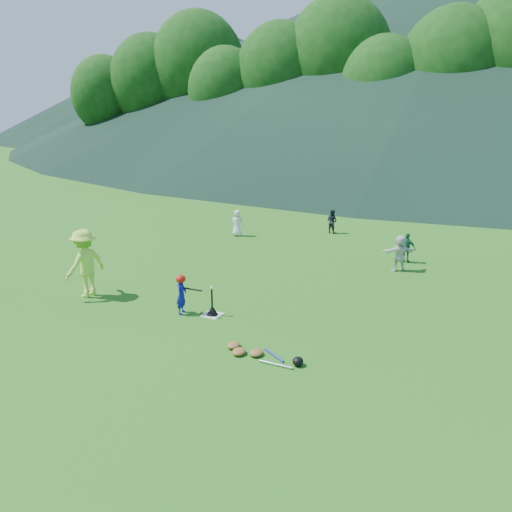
{
  "coord_description": "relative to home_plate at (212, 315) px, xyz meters",
  "views": [
    {
      "loc": [
        6.12,
        -9.96,
        4.99
      ],
      "look_at": [
        0.0,
        2.5,
        0.9
      ],
      "focal_mm": 35.0,
      "sensor_mm": 36.0,
      "label": 1
    }
  ],
  "objects": [
    {
      "name": "equipment_pile",
      "position": [
        1.94,
        -1.44,
        0.06
      ],
      "size": [
        1.8,
        0.62,
        0.19
      ],
      "color": "olive",
      "rests_on": "ground"
    },
    {
      "name": "distant_hills",
      "position": [
        -7.63,
        81.81,
        14.97
      ],
      "size": [
        155.0,
        140.0,
        32.0
      ],
      "color": "black",
      "rests_on": "ground"
    },
    {
      "name": "fielder_b",
      "position": [
        -0.02,
        9.75,
        0.49
      ],
      "size": [
        0.57,
        0.49,
        0.99
      ],
      "primitive_type": "imported",
      "rotation": [
        0.0,
        0.0,
        2.88
      ],
      "color": "black",
      "rests_on": "ground"
    },
    {
      "name": "batting_tee",
      "position": [
        0.0,
        0.0,
        0.12
      ],
      "size": [
        0.3,
        0.3,
        0.68
      ],
      "color": "black",
      "rests_on": "home_plate"
    },
    {
      "name": "baseball",
      "position": [
        0.0,
        0.0,
        0.73
      ],
      "size": [
        0.08,
        0.08,
        0.08
      ],
      "primitive_type": "sphere",
      "color": "white",
      "rests_on": "batting_tee"
    },
    {
      "name": "batter_child",
      "position": [
        -0.75,
        -0.24,
        0.49
      ],
      "size": [
        0.32,
        0.41,
        1.01
      ],
      "primitive_type": "imported",
      "rotation": [
        0.0,
        0.0,
        1.81
      ],
      "color": "#151796",
      "rests_on": "ground"
    },
    {
      "name": "outfield_fence",
      "position": [
        0.0,
        28.0,
        0.69
      ],
      "size": [
        70.07,
        0.08,
        1.33
      ],
      "color": "gray",
      "rests_on": "ground"
    },
    {
      "name": "fielder_d",
      "position": [
        3.51,
        5.77,
        0.58
      ],
      "size": [
        1.1,
        0.88,
        1.18
      ],
      "primitive_type": "imported",
      "rotation": [
        0.0,
        0.0,
        3.72
      ],
      "color": "silver",
      "rests_on": "ground"
    },
    {
      "name": "batter_gear",
      "position": [
        -0.73,
        -0.24,
        0.9
      ],
      "size": [
        0.73,
        0.26,
        0.37
      ],
      "color": "#B2150B",
      "rests_on": "ground"
    },
    {
      "name": "home_plate",
      "position": [
        0.0,
        0.0,
        0.0
      ],
      "size": [
        0.45,
        0.45,
        0.02
      ],
      "primitive_type": "cube",
      "color": "silver",
      "rests_on": "ground"
    },
    {
      "name": "fielder_a",
      "position": [
        -3.33,
        7.54,
        0.53
      ],
      "size": [
        0.58,
        0.44,
        1.08
      ],
      "primitive_type": "imported",
      "rotation": [
        0.0,
        0.0,
        3.33
      ],
      "color": "silver",
      "rests_on": "ground"
    },
    {
      "name": "tree_line",
      "position": [
        0.2,
        33.83,
        8.2
      ],
      "size": [
        70.04,
        11.4,
        14.82
      ],
      "color": "#382314",
      "rests_on": "ground"
    },
    {
      "name": "fielder_c",
      "position": [
        3.56,
        6.81,
        0.5
      ],
      "size": [
        0.63,
        0.35,
        1.01
      ],
      "primitive_type": "imported",
      "rotation": [
        0.0,
        0.0,
        2.96
      ],
      "color": "#1A5737",
      "rests_on": "ground"
    },
    {
      "name": "adult_coach",
      "position": [
        -3.82,
        -0.34,
        0.94
      ],
      "size": [
        0.86,
        1.31,
        1.9
      ],
      "primitive_type": "imported",
      "rotation": [
        0.0,
        0.0,
        -1.7
      ],
      "color": "#B9EE46",
      "rests_on": "ground"
    },
    {
      "name": "ground",
      "position": [
        0.0,
        0.0,
        -0.01
      ],
      "size": [
        120.0,
        120.0,
        0.0
      ],
      "primitive_type": "plane",
      "color": "#2B6316",
      "rests_on": "ground"
    }
  ]
}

